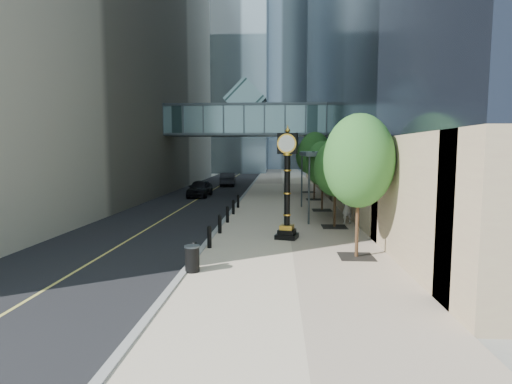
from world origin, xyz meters
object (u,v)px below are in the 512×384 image
street_clock (287,191)px  car_far (228,179)px  car_near (200,188)px  trash_bin (192,259)px  pedestrian (347,208)px

street_clock → car_far: (-6.80, 30.50, -1.56)m
car_near → car_far: (1.17, 12.23, 0.03)m
street_clock → trash_bin: size_ratio=6.04×
trash_bin → pedestrian: size_ratio=0.48×
street_clock → pedestrian: (3.68, 4.28, -1.42)m
trash_bin → car_far: bearing=95.2°
pedestrian → car_near: (-11.65, 13.99, -0.17)m
pedestrian → car_near: bearing=-70.6°
street_clock → pedestrian: size_ratio=2.89×
car_near → pedestrian: bearing=-49.2°
street_clock → car_near: bearing=128.2°
pedestrian → car_near: size_ratio=0.40×
pedestrian → car_far: pedestrian is taller
car_far → car_near: bearing=80.1°
pedestrian → car_far: size_ratio=0.37×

